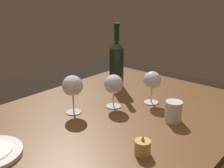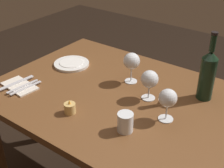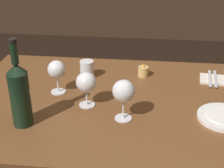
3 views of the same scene
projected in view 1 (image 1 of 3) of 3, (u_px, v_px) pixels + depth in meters
dining_table at (107, 138)px, 1.13m from camera, size 1.30×0.90×0.74m
wine_glass_left at (114, 85)px, 1.18m from camera, size 0.08×0.08×0.15m
wine_glass_right at (152, 81)px, 1.22m from camera, size 0.08×0.08×0.15m
wine_glass_centre at (73, 87)px, 1.11m from camera, size 0.09×0.09×0.16m
wine_bottle at (117, 63)px, 1.42m from camera, size 0.07×0.07×0.33m
water_tumbler at (173, 113)px, 1.07m from camera, size 0.07×0.07×0.08m
votive_candle at (143, 148)px, 0.85m from camera, size 0.05×0.05×0.07m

